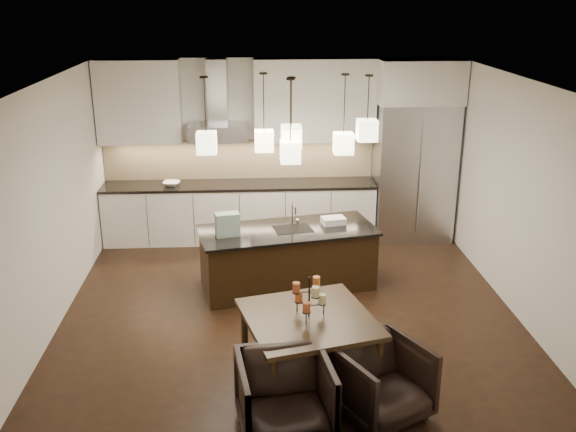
{
  "coord_description": "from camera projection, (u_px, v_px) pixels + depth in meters",
  "views": [
    {
      "loc": [
        -0.45,
        -7.17,
        3.74
      ],
      "look_at": [
        0.0,
        0.2,
        1.15
      ],
      "focal_mm": 40.0,
      "sensor_mm": 36.0,
      "label": 1
    }
  ],
  "objects": [
    {
      "name": "candle_f",
      "position": [
        316.0,
        292.0,
        6.07
      ],
      "size": [
        0.09,
        0.09,
        0.1
      ],
      "primitive_type": "cylinder",
      "rotation": [
        0.0,
        0.0,
        0.25
      ],
      "color": "beige",
      "rests_on": "candelabra"
    },
    {
      "name": "hood_chimney",
      "position": [
        217.0,
        91.0,
        9.63
      ],
      "size": [
        0.3,
        0.28,
        0.96
      ],
      "primitive_type": "cube",
      "color": "#B7B7BA",
      "rests_on": "hood_canopy"
    },
    {
      "name": "candelabra",
      "position": [
        309.0,
        297.0,
        6.21
      ],
      "size": [
        0.42,
        0.42,
        0.43
      ],
      "primitive_type": null,
      "rotation": [
        0.0,
        0.0,
        0.25
      ],
      "color": "black",
      "rests_on": "dining_table"
    },
    {
      "name": "upper_cab_right",
      "position": [
        315.0,
        100.0,
        9.75
      ],
      "size": [
        1.85,
        0.35,
        1.25
      ],
      "primitive_type": "cube",
      "color": "silver",
      "rests_on": "wall_back"
    },
    {
      "name": "faucet",
      "position": [
        292.0,
        214.0,
        8.4
      ],
      "size": [
        0.13,
        0.23,
        0.34
      ],
      "primitive_type": null,
      "rotation": [
        0.0,
        0.0,
        0.2
      ],
      "color": "silver",
      "rests_on": "island_top"
    },
    {
      "name": "food_container",
      "position": [
        334.0,
        221.0,
        8.53
      ],
      "size": [
        0.34,
        0.27,
        0.09
      ],
      "primitive_type": "cube",
      "rotation": [
        0.0,
        0.0,
        0.2
      ],
      "color": "silver",
      "rests_on": "island_top"
    },
    {
      "name": "refrigerator",
      "position": [
        414.0,
        172.0,
        10.02
      ],
      "size": [
        1.2,
        0.72,
        2.15
      ],
      "primitive_type": "cube",
      "color": "#B7B7BA",
      "rests_on": "floor"
    },
    {
      "name": "dining_table",
      "position": [
        309.0,
        349.0,
        6.4
      ],
      "size": [
        1.47,
        1.47,
        0.73
      ],
      "primitive_type": null,
      "rotation": [
        0.0,
        0.0,
        0.25
      ],
      "color": "black",
      "rests_on": "floor"
    },
    {
      "name": "pendant_a",
      "position": [
        207.0,
        143.0,
        7.78
      ],
      "size": [
        0.24,
        0.24,
        0.26
      ],
      "primitive_type": "cube",
      "color": "#FFFBC7",
      "rests_on": "ceiling"
    },
    {
      "name": "fruit_bowl",
      "position": [
        172.0,
        184.0,
        9.85
      ],
      "size": [
        0.29,
        0.29,
        0.06
      ],
      "primitive_type": "imported",
      "rotation": [
        0.0,
        0.0,
        -0.14
      ],
      "color": "silver",
      "rests_on": "countertop"
    },
    {
      "name": "island_top",
      "position": [
        287.0,
        230.0,
        8.36
      ],
      "size": [
        2.43,
        1.39,
        0.04
      ],
      "primitive_type": "cube",
      "rotation": [
        0.0,
        0.0,
        0.2
      ],
      "color": "black",
      "rests_on": "island_body"
    },
    {
      "name": "pendant_b",
      "position": [
        264.0,
        141.0,
        8.14
      ],
      "size": [
        0.24,
        0.24,
        0.26
      ],
      "primitive_type": "cube",
      "color": "#FFFBC7",
      "rests_on": "ceiling"
    },
    {
      "name": "upper_cab_left",
      "position": [
        138.0,
        102.0,
        9.59
      ],
      "size": [
        1.25,
        0.35,
        1.25
      ],
      "primitive_type": "cube",
      "color": "silver",
      "rests_on": "wall_back"
    },
    {
      "name": "backsplash",
      "position": [
        239.0,
        159.0,
        10.14
      ],
      "size": [
        4.21,
        0.02,
        0.63
      ],
      "primitive_type": "cube",
      "color": "beige",
      "rests_on": "countertop"
    },
    {
      "name": "wall_front",
      "position": [
        311.0,
        312.0,
        4.95
      ],
      "size": [
        5.5,
        0.02,
        2.8
      ],
      "primitive_type": "cube",
      "color": "silver",
      "rests_on": "ground"
    },
    {
      "name": "island_body",
      "position": [
        287.0,
        259.0,
        8.49
      ],
      "size": [
        2.34,
        1.3,
        0.78
      ],
      "primitive_type": "cube",
      "rotation": [
        0.0,
        0.0,
        0.2
      ],
      "color": "black",
      "rests_on": "floor"
    },
    {
      "name": "pendant_e",
      "position": [
        367.0,
        130.0,
        7.89
      ],
      "size": [
        0.24,
        0.24,
        0.26
      ],
      "primitive_type": "cube",
      "color": "#FFFBC7",
      "rests_on": "ceiling"
    },
    {
      "name": "hood_canopy",
      "position": [
        218.0,
        132.0,
        9.73
      ],
      "size": [
        0.9,
        0.52,
        0.24
      ],
      "primitive_type": "cube",
      "color": "#B7B7BA",
      "rests_on": "wall_back"
    },
    {
      "name": "pendant_f",
      "position": [
        290.0,
        152.0,
        7.63
      ],
      "size": [
        0.24,
        0.24,
        0.26
      ],
      "primitive_type": "cube",
      "color": "#FFFBC7",
      "rests_on": "ceiling"
    },
    {
      "name": "armchair_left",
      "position": [
        285.0,
        398.0,
        5.61
      ],
      "size": [
        0.9,
        0.92,
        0.75
      ],
      "primitive_type": "imported",
      "rotation": [
        0.0,
        0.0,
        0.13
      ],
      "color": "black",
      "rests_on": "floor"
    },
    {
      "name": "lower_cabinets",
      "position": [
        240.0,
        213.0,
        10.12
      ],
      "size": [
        4.21,
        0.62,
        0.88
      ],
      "primitive_type": "cube",
      "color": "silver",
      "rests_on": "floor"
    },
    {
      "name": "wall_left",
      "position": [
        51.0,
        206.0,
        7.39
      ],
      "size": [
        0.02,
        5.5,
        2.8
      ],
      "primitive_type": "cube",
      "color": "silver",
      "rests_on": "ground"
    },
    {
      "name": "wall_back",
      "position": [
        278.0,
        148.0,
        10.15
      ],
      "size": [
        5.5,
        0.02,
        2.8
      ],
      "primitive_type": "cube",
      "color": "silver",
      "rests_on": "ground"
    },
    {
      "name": "countertop",
      "position": [
        239.0,
        185.0,
        9.97
      ],
      "size": [
        4.21,
        0.66,
        0.04
      ],
      "primitive_type": "cube",
      "color": "black",
      "rests_on": "lower_cabinets"
    },
    {
      "name": "candle_e",
      "position": [
        296.0,
        287.0,
        6.16
      ],
      "size": [
        0.09,
        0.09,
        0.1
      ],
      "primitive_type": "cylinder",
      "rotation": [
        0.0,
        0.0,
        0.25
      ],
      "color": "#A44C27",
      "rests_on": "candelabra"
    },
    {
      "name": "wall_right",
      "position": [
        518.0,
        197.0,
        7.71
      ],
      "size": [
        0.02,
        5.5,
        2.8
      ],
      "primitive_type": "cube",
      "color": "silver",
      "rests_on": "ground"
    },
    {
      "name": "fridge_panel",
      "position": [
        420.0,
        81.0,
        9.56
      ],
      "size": [
        1.26,
        0.72,
        0.65
      ],
      "primitive_type": "cube",
      "color": "silver",
      "rests_on": "refrigerator"
    },
    {
      "name": "tote_bag",
      "position": [
        227.0,
        225.0,
        8.07
      ],
      "size": [
        0.33,
        0.22,
        0.3
      ],
      "primitive_type": "cube",
      "rotation": [
        0.0,
        0.0,
        0.2
      ],
      "color": "#255A47",
      "rests_on": "island_top"
    },
    {
      "name": "pendant_c",
      "position": [
        291.0,
        136.0,
        7.69
      ],
      "size": [
        0.24,
        0.24,
        0.26
      ],
      "primitive_type": "cube",
      "color": "#FFFBC7",
      "rests_on": "ceiling"
    },
    {
      "name": "candle_c",
      "position": [
        307.0,
        307.0,
        6.1
      ],
      "size": [
        0.09,
        0.09,
        0.1
      ],
      "primitive_type": "cylinder",
      "rotation": [
        0.0,
        0.0,
        0.25
      ],
      "color": "#A44C27",
      "rests_on": "candelabra"
    },
    {
      "name": "candle_d",
      "position": [
        316.0,
        281.0,
        6.29
      ],
      "size": [
        0.09,
        0.09,
        0.1
      ],
      "primitive_type": "cylinder",
      "rotation": [
        0.0,
        0.0,
        0.25
      ],
      "color": "#C76127",
      "rests_on": "candelabra"
    },
    {
      "name": "candle_a",
      "position": [
        322.0,
        299.0,
        6.27
      ],
      "size": [
        0.09,
        0.09,
        0.1
      ],
      "primitive_type": "cylinder",
      "rotation": [
        0.0,
        0.0,
        0.25
      ],
      "color": "beige",
      "rests_on": "candelabra"
    },
    {
      "name": "pendant_d",
      "position": [
        343.0,
        143.0,
        8.05
      ],
      "size": [
        0.24,
        0.24,
        0.26
      ],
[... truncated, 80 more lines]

